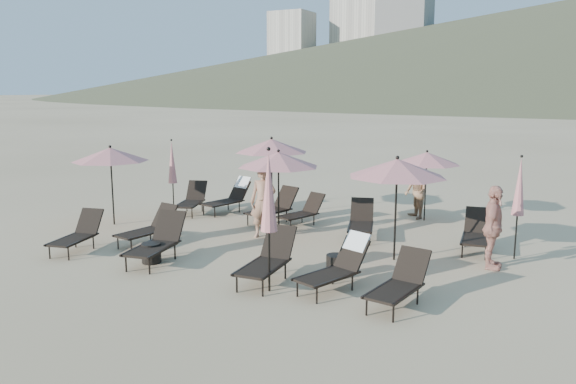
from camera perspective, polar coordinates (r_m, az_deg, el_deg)
The scene contains 27 objects.
ground at distance 12.32m, azimuth -4.33°, elevation -7.95°, with size 800.00×800.00×0.00m, color #D6BA8C.
hotel_skyline at distance 299.00m, azimuth 8.69°, elevation 14.10°, with size 109.00×82.00×55.00m.
lounger_0 at distance 14.55m, azimuth -20.58°, elevation -3.98°, with size 0.97×1.70×0.92m.
lounger_1 at distance 14.63m, azimuth -13.94°, elevation -3.50°, with size 0.86×1.71×0.94m.
lounger_2 at distance 13.10m, azimuth -13.13°, elevation -4.86°, with size 1.02×1.91×1.04m.
lounger_3 at distance 11.49m, azimuth -2.08°, elevation -6.80°, with size 0.83×1.82×1.01m.
lounger_4 at distance 11.07m, azimuth 5.08°, elevation -7.37°, with size 1.10×1.77×1.04m.
lounger_5 at distance 10.44m, azimuth 11.26°, elevation -9.01°, with size 0.84×1.69×0.93m.
lounger_6 at distance 18.04m, azimuth -9.76°, elevation -0.75°, with size 1.13×1.75×0.94m.
lounger_7 at distance 18.03m, azimuth -5.92°, elevation -0.42°, with size 1.00×1.82×1.08m.
lounger_8 at distance 16.55m, azimuth -1.46°, elevation -1.51°, with size 1.05×1.83×0.99m.
lounger_9 at distance 16.19m, azimuth 1.47°, elevation -1.97°, with size 1.01×1.63×0.88m.
lounger_10 at distance 14.98m, azimuth 7.43°, elevation -2.95°, with size 1.10×1.75×0.94m.
lounger_11 at distance 14.40m, azimuth 18.58°, elevation -3.95°, with size 0.82×1.71×0.95m.
umbrella_open_0 at distance 16.79m, azimuth -17.60°, elevation 3.65°, with size 2.15×2.15×2.31m.
umbrella_open_1 at distance 14.72m, azimuth -0.98°, elevation 3.31°, with size 2.17×2.17×2.33m.
umbrella_open_2 at distance 12.81m, azimuth 11.03°, elevation 2.40°, with size 2.24×2.24×2.41m.
umbrella_open_3 at distance 17.32m, azimuth -1.69°, elevation 4.72°, with size 2.28×2.28×2.45m.
umbrella_open_4 at distance 17.04m, azimuth 13.92°, elevation 3.34°, with size 1.97×1.97×2.12m.
umbrella_closed_0 at distance 10.57m, azimuth -1.97°, elevation -0.02°, with size 0.33×0.33×2.82m.
umbrella_closed_1 at distance 13.75m, azimuth 22.45°, elevation 0.46°, with size 0.28×0.28×2.43m.
umbrella_closed_2 at distance 17.64m, azimuth -11.69°, elevation 2.95°, with size 0.28×0.28×2.39m.
side_table_0 at distance 13.13m, azimuth -13.72°, elevation -6.04°, with size 0.44×0.44×0.45m, color black.
side_table_1 at distance 11.84m, azimuth 4.88°, elevation -7.50°, with size 0.41×0.41×0.48m, color black.
beachgoer_a at distance 14.75m, azimuth -2.54°, elevation -1.03°, with size 0.70×0.46×1.91m, color #A17257.
beachgoer_b at distance 17.42m, azimuth 12.87°, elevation 0.02°, with size 0.80×0.62×1.64m, color #9A714F.
beachgoer_c at distance 12.97m, azimuth 20.11°, elevation -3.40°, with size 1.08×0.45×1.84m, color tan.
Camera 1 is at (6.29, -9.87, 3.86)m, focal length 35.00 mm.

